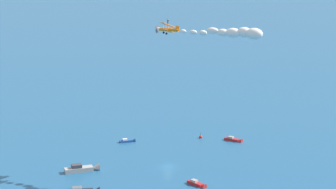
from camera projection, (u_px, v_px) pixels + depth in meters
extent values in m
plane|color=#1E517A|center=(168.00, 167.00, 178.09)|extent=(2000.00, 2000.00, 0.00)
cube|color=#23478C|center=(126.00, 141.00, 201.88)|extent=(4.48, 2.28, 0.69)
cone|color=#23478C|center=(133.00, 140.00, 202.68)|extent=(1.37, 1.58, 1.37)
cube|color=silver|center=(125.00, 140.00, 201.66)|extent=(1.70, 1.40, 0.51)
cube|color=#9E9993|center=(79.00, 170.00, 173.69)|extent=(8.46, 4.46, 1.29)
cone|color=#9E9993|center=(96.00, 168.00, 175.29)|extent=(2.63, 3.01, 2.59)
cube|color=#38383D|center=(77.00, 166.00, 173.25)|extent=(3.24, 2.69, 0.97)
cube|color=silver|center=(77.00, 189.00, 156.80)|extent=(2.59, 1.96, 0.85)
cube|color=#B21E1E|center=(195.00, 183.00, 163.61)|extent=(4.26, 4.76, 0.78)
cone|color=#B21E1E|center=(203.00, 186.00, 161.53)|extent=(1.99, 1.94, 1.56)
cube|color=gray|center=(194.00, 181.00, 163.72)|extent=(2.04, 2.11, 0.58)
cube|color=#B21E1E|center=(232.00, 139.00, 203.59)|extent=(4.98, 4.33, 0.80)
cone|color=#B21E1E|center=(240.00, 141.00, 202.01)|extent=(2.00, 2.06, 1.61)
cube|color=gray|center=(231.00, 137.00, 203.63)|extent=(2.18, 2.09, 0.60)
sphere|color=red|center=(201.00, 137.00, 206.65)|extent=(1.10, 1.10, 1.10)
cylinder|color=black|center=(201.00, 134.00, 206.42)|extent=(0.08, 0.08, 1.00)
cylinder|color=orange|center=(168.00, 30.00, 169.37)|extent=(6.05, 4.24, 1.10)
cylinder|color=white|center=(159.00, 29.00, 170.60)|extent=(1.15, 1.36, 1.23)
cylinder|color=#4C4C51|center=(157.00, 29.00, 170.77)|extent=(1.49, 2.43, 2.80)
cube|color=orange|center=(167.00, 31.00, 169.50)|extent=(4.72, 6.67, 1.93)
cube|color=orange|center=(168.00, 25.00, 169.52)|extent=(4.72, 6.67, 1.93)
cylinder|color=white|center=(163.00, 26.00, 167.22)|extent=(0.35, 0.48, 1.59)
cylinder|color=white|center=(166.00, 27.00, 168.69)|extent=(0.35, 0.48, 1.59)
cylinder|color=white|center=(169.00, 28.00, 170.32)|extent=(0.35, 0.48, 1.59)
cylinder|color=white|center=(171.00, 29.00, 171.79)|extent=(0.35, 0.48, 1.59)
cube|color=orange|center=(178.00, 28.00, 168.18)|extent=(1.15, 0.91, 1.19)
cube|color=orange|center=(177.00, 30.00, 168.17)|extent=(2.03, 2.55, 0.71)
cylinder|color=black|center=(164.00, 33.00, 168.88)|extent=(0.65, 0.54, 0.61)
cylinder|color=black|center=(166.00, 34.00, 170.52)|extent=(0.65, 0.54, 0.61)
cylinder|color=#262628|center=(168.00, 23.00, 169.52)|extent=(0.23, 0.30, 0.89)
cylinder|color=black|center=(168.00, 23.00, 169.43)|extent=(0.28, 0.34, 0.79)
cylinder|color=black|center=(168.00, 23.00, 169.61)|extent=(0.28, 0.34, 0.79)
cube|color=black|center=(168.00, 21.00, 169.53)|extent=(0.41, 0.50, 0.59)
sphere|color=tan|center=(168.00, 20.00, 169.53)|extent=(0.21, 0.21, 0.21)
cylinder|color=black|center=(167.00, 20.00, 169.11)|extent=(0.38, 0.55, 0.23)
cylinder|color=black|center=(169.00, 21.00, 169.95)|extent=(0.38, 0.55, 0.23)
ellipsoid|color=silver|center=(183.00, 31.00, 167.42)|extent=(2.33, 2.21, 1.35)
ellipsoid|color=silver|center=(193.00, 32.00, 166.38)|extent=(2.80, 2.62, 1.57)
ellipsoid|color=silver|center=(203.00, 33.00, 165.09)|extent=(2.96, 2.89, 1.84)
ellipsoid|color=silver|center=(212.00, 31.00, 163.30)|extent=(4.16, 3.81, 2.17)
ellipsoid|color=silver|center=(223.00, 33.00, 162.18)|extent=(4.16, 4.04, 2.57)
ellipsoid|color=silver|center=(233.00, 33.00, 161.06)|extent=(5.37, 5.17, 3.22)
ellipsoid|color=silver|center=(244.00, 32.00, 160.15)|extent=(5.45, 5.33, 3.41)
ellipsoid|color=silver|center=(254.00, 34.00, 158.45)|extent=(5.99, 5.90, 3.82)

